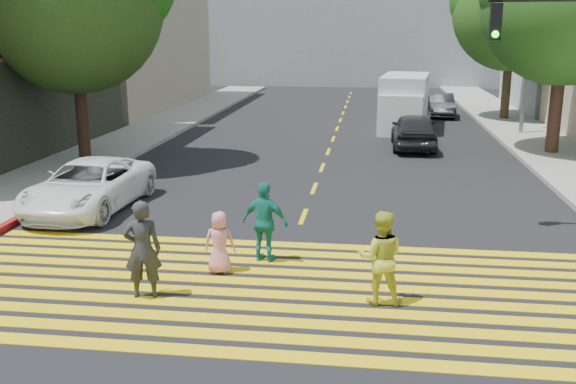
% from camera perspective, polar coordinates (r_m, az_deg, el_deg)
% --- Properties ---
extents(ground, '(120.00, 120.00, 0.00)m').
position_cam_1_polar(ground, '(10.74, -2.13, -11.21)').
color(ground, black).
extents(sidewalk_left, '(3.00, 40.00, 0.15)m').
position_cam_1_polar(sidewalk_left, '(33.46, -10.29, 6.22)').
color(sidewalk_left, gray).
rests_on(sidewalk_left, ground).
extents(sidewalk_right, '(3.00, 60.00, 0.15)m').
position_cam_1_polar(sidewalk_right, '(25.90, 22.74, 3.03)').
color(sidewalk_right, gray).
rests_on(sidewalk_right, ground).
extents(curb_red, '(0.20, 8.00, 0.16)m').
position_cam_1_polar(curb_red, '(18.33, -20.60, -1.02)').
color(curb_red, maroon).
rests_on(curb_red, ground).
extents(crosswalk, '(13.40, 5.30, 0.01)m').
position_cam_1_polar(crosswalk, '(11.89, -1.10, -8.57)').
color(crosswalk, yellow).
rests_on(crosswalk, ground).
extents(lane_line, '(0.12, 34.40, 0.01)m').
position_cam_1_polar(lane_line, '(32.43, 4.54, 6.03)').
color(lane_line, yellow).
rests_on(lane_line, ground).
extents(building_left_tan, '(12.00, 16.00, 10.00)m').
position_cam_1_polar(building_left_tan, '(41.51, -18.23, 14.09)').
color(building_left_tan, tan).
rests_on(building_left_tan, ground).
extents(backdrop_block, '(30.00, 8.00, 12.00)m').
position_cam_1_polar(backdrop_block, '(57.60, 6.09, 15.54)').
color(backdrop_block, gray).
rests_on(backdrop_block, ground).
extents(tree_right_far, '(8.02, 7.78, 8.63)m').
position_cam_1_polar(tree_right_far, '(35.20, 19.53, 15.44)').
color(tree_right_far, '#352812').
rests_on(tree_right_far, ground).
extents(pedestrian_man, '(0.73, 0.57, 1.78)m').
position_cam_1_polar(pedestrian_man, '(11.52, -12.81, -5.00)').
color(pedestrian_man, '#2B2B2E').
rests_on(pedestrian_man, ground).
extents(pedestrian_woman, '(0.81, 0.64, 1.65)m').
position_cam_1_polar(pedestrian_woman, '(11.15, 8.24, -5.77)').
color(pedestrian_woman, gold).
rests_on(pedestrian_woman, ground).
extents(pedestrian_child, '(0.62, 0.43, 1.23)m').
position_cam_1_polar(pedestrian_child, '(12.52, -6.10, -4.47)').
color(pedestrian_child, pink).
rests_on(pedestrian_child, ground).
extents(pedestrian_extra, '(1.04, 0.63, 1.66)m').
position_cam_1_polar(pedestrian_extra, '(12.98, -2.05, -2.72)').
color(pedestrian_extra, '#1A7C75').
rests_on(pedestrian_extra, ground).
extents(white_sedan, '(2.33, 4.74, 1.30)m').
position_cam_1_polar(white_sedan, '(17.57, -17.31, 0.53)').
color(white_sedan, white).
rests_on(white_sedan, ground).
extents(dark_car_near, '(1.70, 4.21, 1.43)m').
position_cam_1_polar(dark_car_near, '(26.07, 11.12, 5.38)').
color(dark_car_near, black).
rests_on(dark_car_near, ground).
extents(silver_car, '(2.30, 4.89, 1.38)m').
position_cam_1_polar(silver_car, '(40.47, 10.46, 8.44)').
color(silver_car, gray).
rests_on(silver_car, ground).
extents(dark_car_parked, '(1.33, 3.77, 1.24)m').
position_cam_1_polar(dark_car_parked, '(36.21, 13.42, 7.52)').
color(dark_car_parked, black).
rests_on(dark_car_parked, ground).
extents(white_van, '(2.60, 5.58, 2.54)m').
position_cam_1_polar(white_van, '(30.96, 10.28, 7.70)').
color(white_van, silver).
rests_on(white_van, ground).
extents(street_lamp, '(2.20, 0.29, 9.74)m').
position_cam_1_polar(street_lamp, '(30.30, 20.47, 15.23)').
color(street_lamp, slate).
rests_on(street_lamp, ground).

